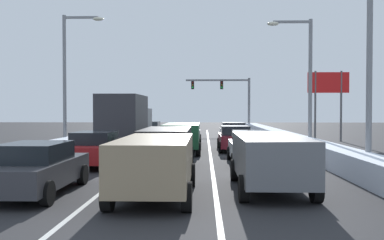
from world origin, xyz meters
The scene contains 22 objects.
ground_plane centered at (0.00, 17.63, 0.00)m, with size 120.00×120.00×0.00m, color #28282B.
lane_stripe_between_right_lane_and_center_lane centered at (1.70, 22.04, 0.00)m, with size 0.14×48.48×0.01m, color silver.
lane_stripe_between_center_lane_and_left_lane centered at (-1.70, 22.04, 0.00)m, with size 0.14×48.48×0.01m, color silver.
snow_bank_right_shoulder centered at (7.00, 22.04, 0.44)m, with size 1.26×48.48×0.88m, color silver.
snow_bank_left_shoulder centered at (-7.00, 22.04, 0.36)m, with size 1.28×48.48×0.72m, color silver.
suv_gray_right_lane_nearest centered at (3.37, 7.86, 1.02)m, with size 2.16×4.90×1.67m.
sedan_white_right_lane_second centered at (3.50, 14.03, 0.76)m, with size 2.00×4.50×1.51m.
sedan_maroon_right_lane_third centered at (3.20, 20.29, 0.76)m, with size 2.00×4.50×1.51m.
sedan_navy_right_lane_fourth centered at (3.56, 26.94, 0.76)m, with size 2.00×4.50×1.51m.
suv_tan_center_lane_nearest centered at (-0.01, 6.76, 1.02)m, with size 2.16×4.90×1.67m.
suv_black_center_lane_second centered at (-0.23, 12.68, 1.02)m, with size 2.16×4.90×1.67m.
suv_green_center_lane_third centered at (0.10, 18.82, 1.02)m, with size 2.16×4.90×1.67m.
sedan_silver_center_lane_fourth centered at (0.13, 24.52, 0.76)m, with size 2.00×4.50×1.51m.
sedan_charcoal_left_lane_nearest centered at (-3.53, 7.09, 0.76)m, with size 2.00×4.50×1.51m.
sedan_red_left_lane_second centered at (-3.43, 13.33, 0.76)m, with size 2.00×4.50×1.51m.
box_truck_left_lane_third centered at (-3.57, 21.23, 1.90)m, with size 2.53×7.20×3.36m.
sedan_white_left_lane_fourth centered at (-3.19, 29.52, 0.76)m, with size 2.00×4.50×1.51m.
traffic_light_gantry centered at (4.27, 44.06, 4.50)m, with size 7.54×0.47×6.20m.
street_lamp_right_near centered at (7.22, 11.02, 5.07)m, with size 2.66×0.36×8.52m.
street_lamp_right_mid centered at (7.22, 19.83, 4.68)m, with size 2.66×0.36×7.78m.
street_lamp_left_mid centered at (-7.27, 21.70, 5.08)m, with size 2.66×0.36×8.53m.
roadside_sign_right centered at (11.03, 27.94, 4.02)m, with size 3.20×0.16×5.50m.
Camera 1 is at (1.37, -4.88, 2.46)m, focal length 39.04 mm.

